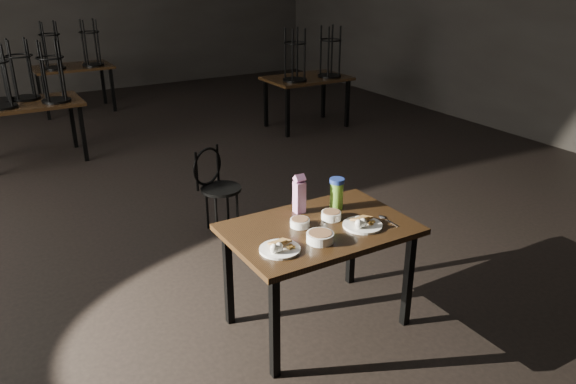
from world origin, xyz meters
TOP-DOWN VIEW (x-y plane):
  - main_table at (0.02, -2.44)m, footprint 1.20×0.80m
  - plate_left at (-0.36, -2.59)m, footprint 0.25×0.25m
  - plate_right at (0.26, -2.58)m, footprint 0.26×0.26m
  - bowl_near at (-0.09, -2.37)m, footprint 0.13×0.13m
  - bowl_far at (0.15, -2.38)m, footprint 0.13×0.13m
  - bowl_big at (-0.09, -2.62)m, footprint 0.17×0.17m
  - juice_carton at (0.03, -2.18)m, footprint 0.07×0.07m
  - water_bottle at (0.28, -2.26)m, footprint 0.13×0.13m
  - spoon at (0.46, -2.56)m, footprint 0.04×0.19m
  - bentwood_chair at (0.04, -0.72)m, footprint 0.42×0.41m
  - bg_table_left at (-1.15, 2.23)m, footprint 1.20×0.80m
  - bg_table_right at (2.63, 1.77)m, footprint 1.20×0.80m
  - bg_table_far at (-0.15, 4.50)m, footprint 1.20×0.80m

SIDE VIEW (x-z plane):
  - bentwood_chair at x=0.04m, z-range 0.07..0.86m
  - main_table at x=0.02m, z-range 0.30..1.05m
  - bg_table_right at x=2.63m, z-range 0.01..1.49m
  - bg_table_far at x=-0.15m, z-range 0.01..1.49m
  - spoon at x=0.46m, z-range 0.75..0.76m
  - plate_left at x=-0.36m, z-range 0.73..0.81m
  - plate_right at x=0.26m, z-range 0.73..0.82m
  - bowl_near at x=-0.09m, z-range 0.75..0.80m
  - bowl_far at x=0.15m, z-range 0.75..0.80m
  - bowl_big at x=-0.09m, z-range 0.75..0.81m
  - bg_table_left at x=-1.15m, z-range 0.06..1.54m
  - water_bottle at x=0.28m, z-range 0.75..0.98m
  - juice_carton at x=0.03m, z-range 0.74..1.02m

